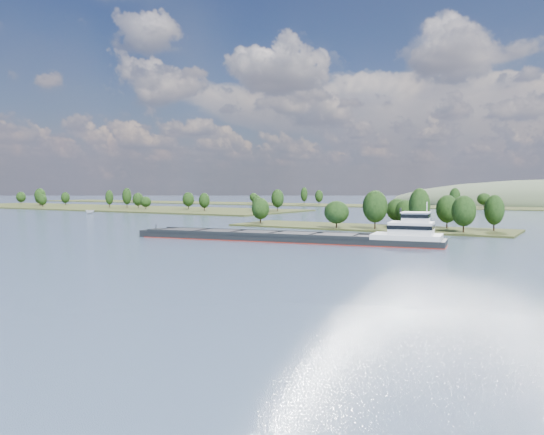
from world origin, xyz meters
The scene contains 6 objects.
ground centered at (0.00, 120.00, 0.00)m, with size 1800.00×1800.00×0.00m, color #3D506A.
tree_island centered at (6.68, 178.87, 4.17)m, with size 100.00×31.96×15.06m.
left_bank centered at (-228.16, 260.14, 0.94)m, with size 300.00×80.00×15.22m.
back_shoreline centered at (7.77, 399.72, 0.67)m, with size 900.00×60.00×15.76m.
cargo_barge centered at (2.43, 126.52, 1.47)m, with size 86.57×24.38×11.64m.
motorboat centered at (-169.58, 199.67, 1.21)m, with size 2.36×6.29×2.43m, color silver.
Camera 1 is at (68.60, 0.80, 14.45)m, focal length 35.00 mm.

